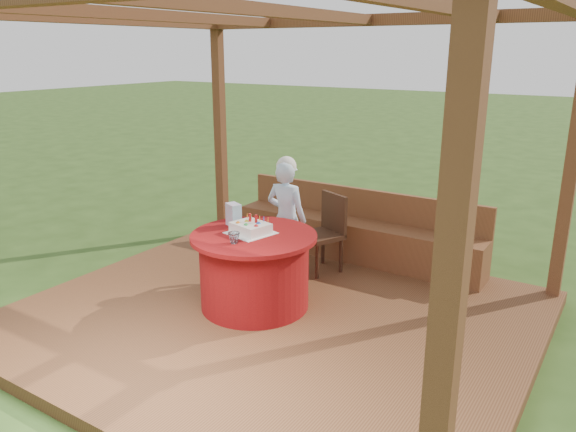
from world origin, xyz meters
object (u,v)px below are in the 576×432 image
at_px(table, 254,270).
at_px(drinking_glass, 234,238).
at_px(bench, 356,236).
at_px(gift_bag, 234,215).
at_px(chair, 326,229).
at_px(elderly_woman, 286,216).
at_px(birthday_cake, 251,228).

distance_m(table, drinking_glass, 0.50).
bearing_deg(bench, gift_bag, -109.18).
height_order(chair, elderly_woman, elderly_woman).
height_order(bench, elderly_woman, elderly_woman).
relative_size(chair, elderly_woman, 0.66).
relative_size(chair, drinking_glass, 8.08).
height_order(birthday_cake, gift_bag, gift_bag).
relative_size(bench, birthday_cake, 6.68).
bearing_deg(drinking_glass, chair, 85.68).
xyz_separation_m(chair, drinking_glass, (-0.11, -1.47, 0.30)).
bearing_deg(gift_bag, table, 6.04).
bearing_deg(table, bench, 82.09).
bearing_deg(table, birthday_cake, 167.44).
distance_m(table, gift_bag, 0.57).
distance_m(chair, gift_bag, 1.21).
xyz_separation_m(bench, gift_bag, (-0.55, -1.58, 0.57)).
xyz_separation_m(bench, elderly_woman, (-0.41, -0.87, 0.39)).
height_order(bench, chair, chair).
height_order(table, drinking_glass, drinking_glass).
height_order(gift_bag, drinking_glass, gift_bag).
distance_m(birthday_cake, drinking_glass, 0.31).
xyz_separation_m(birthday_cake, drinking_glass, (0.04, -0.30, -0.00)).
bearing_deg(birthday_cake, bench, 80.69).
distance_m(table, chair, 1.19).
xyz_separation_m(bench, birthday_cake, (-0.28, -1.68, 0.51)).
bearing_deg(bench, elderly_woman, -114.97).
height_order(chair, gift_bag, gift_bag).
xyz_separation_m(elderly_woman, birthday_cake, (0.13, -0.81, 0.11)).
bearing_deg(chair, elderly_woman, -128.16).
xyz_separation_m(table, drinking_glass, (0.00, -0.29, 0.40)).
relative_size(birthday_cake, drinking_glass, 4.24).
bearing_deg(chair, gift_bag, -111.77).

